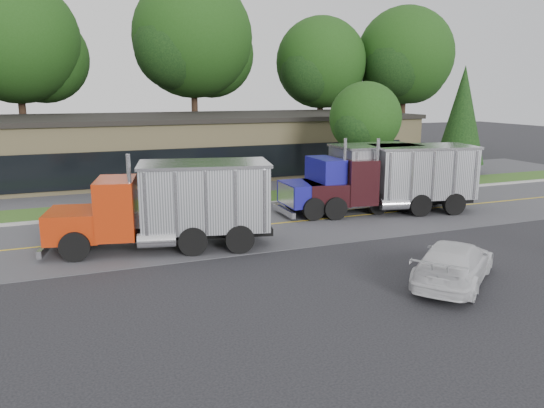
{
  "coord_description": "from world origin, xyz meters",
  "views": [
    {
      "loc": [
        -7.32,
        -13.18,
        6.13
      ],
      "look_at": [
        0.07,
        5.42,
        1.8
      ],
      "focal_mm": 35.0,
      "sensor_mm": 36.0,
      "label": 1
    }
  ],
  "objects_px": {
    "dump_truck_maroon": "(400,177)",
    "rally_car": "(454,263)",
    "dump_truck_red": "(175,203)",
    "dump_truck_blue": "(357,176)"
  },
  "relations": [
    {
      "from": "dump_truck_blue",
      "to": "dump_truck_maroon",
      "type": "distance_m",
      "value": 2.1
    },
    {
      "from": "dump_truck_blue",
      "to": "rally_car",
      "type": "xyz_separation_m",
      "value": [
        -2.51,
        -10.3,
        -1.11
      ]
    },
    {
      "from": "dump_truck_blue",
      "to": "rally_car",
      "type": "height_order",
      "value": "dump_truck_blue"
    },
    {
      "from": "rally_car",
      "to": "dump_truck_blue",
      "type": "bearing_deg",
      "value": -52.14
    },
    {
      "from": "dump_truck_red",
      "to": "dump_truck_maroon",
      "type": "relative_size",
      "value": 0.99
    },
    {
      "from": "dump_truck_maroon",
      "to": "rally_car",
      "type": "relative_size",
      "value": 1.86
    },
    {
      "from": "dump_truck_maroon",
      "to": "rally_car",
      "type": "bearing_deg",
      "value": 77.03
    },
    {
      "from": "dump_truck_maroon",
      "to": "rally_car",
      "type": "height_order",
      "value": "dump_truck_maroon"
    },
    {
      "from": "dump_truck_red",
      "to": "rally_car",
      "type": "relative_size",
      "value": 1.83
    },
    {
      "from": "dump_truck_red",
      "to": "dump_truck_blue",
      "type": "xyz_separation_m",
      "value": [
        10.02,
        3.09,
        -0.01
      ]
    }
  ]
}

